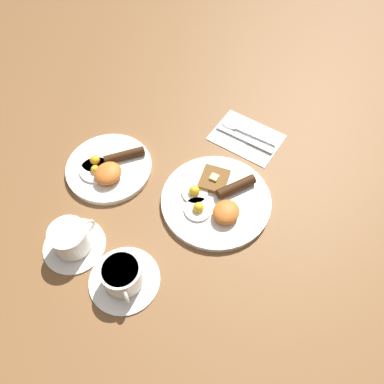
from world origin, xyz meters
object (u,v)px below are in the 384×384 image
at_px(teacup_far, 71,240).
at_px(spoon, 235,127).
at_px(teacup_near, 123,276).
at_px(breakfast_plate_far, 109,168).
at_px(knife, 248,140).
at_px(breakfast_plate_near, 216,200).

xyz_separation_m(teacup_far, spoon, (0.53, -0.15, -0.02)).
distance_m(teacup_near, teacup_far, 0.15).
bearing_deg(breakfast_plate_far, knife, -43.18).
relative_size(knife, spoon, 1.05).
relative_size(breakfast_plate_near, spoon, 1.63).
xyz_separation_m(breakfast_plate_far, teacup_near, (-0.22, -0.22, 0.02)).
bearing_deg(teacup_far, teacup_near, -92.22).
bearing_deg(teacup_near, teacup_far, 87.78).
bearing_deg(spoon, teacup_near, 89.50).
bearing_deg(knife, teacup_far, 68.97).
bearing_deg(breakfast_plate_far, teacup_far, -161.85).
bearing_deg(breakfast_plate_far, breakfast_plate_near, -77.61).
height_order(breakfast_plate_far, teacup_near, teacup_near).
xyz_separation_m(teacup_far, knife, (0.51, -0.20, -0.03)).
distance_m(teacup_near, knife, 0.51).
relative_size(breakfast_plate_near, teacup_far, 1.89).
bearing_deg(teacup_far, knife, -21.51).
distance_m(breakfast_plate_near, breakfast_plate_far, 0.30).
xyz_separation_m(breakfast_plate_far, knife, (0.29, -0.27, -0.01)).
bearing_deg(spoon, knife, 155.43).
relative_size(teacup_near, teacup_far, 1.09).
height_order(teacup_far, spoon, teacup_far).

